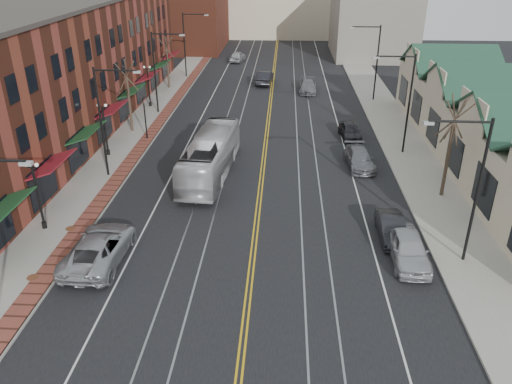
# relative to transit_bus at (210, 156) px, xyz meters

# --- Properties ---
(ground) EXTENTS (160.00, 160.00, 0.00)m
(ground) POSITION_rel_transit_bus_xyz_m (3.84, -16.74, -1.55)
(ground) COLOR black
(ground) RESTS_ON ground
(sidewalk_left) EXTENTS (4.00, 120.00, 0.15)m
(sidewalk_left) POSITION_rel_transit_bus_xyz_m (-8.16, 3.26, -1.47)
(sidewalk_left) COLOR gray
(sidewalk_left) RESTS_ON ground
(sidewalk_right) EXTENTS (4.00, 120.00, 0.15)m
(sidewalk_right) POSITION_rel_transit_bus_xyz_m (15.84, 3.26, -1.47)
(sidewalk_right) COLOR gray
(sidewalk_right) RESTS_ON ground
(building_left) EXTENTS (10.00, 50.00, 11.00)m
(building_left) POSITION_rel_transit_bus_xyz_m (-15.16, 10.26, 3.95)
(building_left) COLOR brown
(building_left) RESTS_ON ground
(building_right) EXTENTS (8.00, 36.00, 4.60)m
(building_right) POSITION_rel_transit_bus_xyz_m (21.84, 3.26, 0.75)
(building_right) COLOR beige
(building_right) RESTS_ON ground
(backdrop_left) EXTENTS (14.00, 18.00, 14.00)m
(backdrop_left) POSITION_rel_transit_bus_xyz_m (-12.16, 53.26, 5.45)
(backdrop_left) COLOR brown
(backdrop_left) RESTS_ON ground
(backdrop_mid) EXTENTS (22.00, 14.00, 9.00)m
(backdrop_mid) POSITION_rel_transit_bus_xyz_m (3.84, 68.26, 2.95)
(backdrop_mid) COLOR beige
(backdrop_mid) RESTS_ON ground
(backdrop_right) EXTENTS (12.00, 16.00, 11.00)m
(backdrop_right) POSITION_rel_transit_bus_xyz_m (18.84, 48.26, 3.95)
(backdrop_right) COLOR slate
(backdrop_right) RESTS_ON ground
(streetlight_l_1) EXTENTS (3.33, 0.25, 8.00)m
(streetlight_l_1) POSITION_rel_transit_bus_xyz_m (-7.21, -0.74, 3.48)
(streetlight_l_1) COLOR black
(streetlight_l_1) RESTS_ON sidewalk_left
(streetlight_l_2) EXTENTS (3.33, 0.25, 8.00)m
(streetlight_l_2) POSITION_rel_transit_bus_xyz_m (-7.21, 15.26, 3.48)
(streetlight_l_2) COLOR black
(streetlight_l_2) RESTS_ON sidewalk_left
(streetlight_l_3) EXTENTS (3.33, 0.25, 8.00)m
(streetlight_l_3) POSITION_rel_transit_bus_xyz_m (-7.21, 31.26, 3.48)
(streetlight_l_3) COLOR black
(streetlight_l_3) RESTS_ON sidewalk_left
(streetlight_r_0) EXTENTS (3.33, 0.25, 8.00)m
(streetlight_r_0) POSITION_rel_transit_bus_xyz_m (14.88, -10.74, 3.48)
(streetlight_r_0) COLOR black
(streetlight_r_0) RESTS_ON sidewalk_right
(streetlight_r_1) EXTENTS (3.33, 0.25, 8.00)m
(streetlight_r_1) POSITION_rel_transit_bus_xyz_m (14.88, 5.26, 3.48)
(streetlight_r_1) COLOR black
(streetlight_r_1) RESTS_ON sidewalk_right
(streetlight_r_2) EXTENTS (3.33, 0.25, 8.00)m
(streetlight_r_2) POSITION_rel_transit_bus_xyz_m (14.88, 21.26, 3.48)
(streetlight_r_2) COLOR black
(streetlight_r_2) RESTS_ON sidewalk_right
(lamppost_l_1) EXTENTS (0.84, 0.28, 4.27)m
(lamppost_l_1) POSITION_rel_transit_bus_xyz_m (-8.96, -8.74, 0.65)
(lamppost_l_1) COLOR black
(lamppost_l_1) RESTS_ON sidewalk_left
(lamppost_l_2) EXTENTS (0.84, 0.28, 4.27)m
(lamppost_l_2) POSITION_rel_transit_bus_xyz_m (-8.96, 3.26, 0.65)
(lamppost_l_2) COLOR black
(lamppost_l_2) RESTS_ON sidewalk_left
(lamppost_l_3) EXTENTS (0.84, 0.28, 4.27)m
(lamppost_l_3) POSITION_rel_transit_bus_xyz_m (-8.96, 17.26, 0.65)
(lamppost_l_3) COLOR black
(lamppost_l_3) RESTS_ON sidewalk_left
(tree_left_near) EXTENTS (1.78, 1.37, 6.48)m
(tree_left_near) POSITION_rel_transit_bus_xyz_m (-8.66, 9.26, 1.96)
(tree_left_near) COLOR #382B21
(tree_left_near) RESTS_ON sidewalk_left
(tree_left_far) EXTENTS (1.66, 1.28, 6.02)m
(tree_left_far) POSITION_rel_transit_bus_xyz_m (-8.66, 25.26, 1.73)
(tree_left_far) COLOR #382B21
(tree_left_far) RESTS_ON sidewalk_left
(tree_right_mid) EXTENTS (1.90, 1.46, 6.93)m
(tree_right_mid) POSITION_rel_transit_bus_xyz_m (16.34, -2.74, 2.20)
(tree_right_mid) COLOR #382B21
(tree_right_mid) RESTS_ON sidewalk_right
(manhole_mid) EXTENTS (0.60, 0.60, 0.02)m
(manhole_mid) POSITION_rel_transit_bus_xyz_m (-7.36, -13.74, -1.39)
(manhole_mid) COLOR #592D19
(manhole_mid) RESTS_ON sidewalk_left
(manhole_far) EXTENTS (0.60, 0.60, 0.02)m
(manhole_far) POSITION_rel_transit_bus_xyz_m (-7.36, -8.74, -1.39)
(manhole_far) COLOR #592D19
(manhole_far) RESTS_ON sidewalk_left
(traffic_signal) EXTENTS (0.18, 0.15, 3.80)m
(traffic_signal) POSITION_rel_transit_bus_xyz_m (-6.76, 7.26, 0.80)
(traffic_signal) COLOR black
(traffic_signal) RESTS_ON sidewalk_left
(transit_bus) EXTENTS (3.42, 11.29, 3.10)m
(transit_bus) POSITION_rel_transit_bus_xyz_m (0.00, 0.00, 0.00)
(transit_bus) COLOR silver
(transit_bus) RESTS_ON ground
(parked_suv) EXTENTS (2.90, 6.06, 1.67)m
(parked_suv) POSITION_rel_transit_bus_xyz_m (-4.45, -11.80, -0.72)
(parked_suv) COLOR #ABACB2
(parked_suv) RESTS_ON ground
(parked_car_a) EXTENTS (1.93, 4.70, 1.60)m
(parked_car_a) POSITION_rel_transit_bus_xyz_m (12.30, -10.86, -0.75)
(parked_car_a) COLOR #B5B6BD
(parked_car_a) RESTS_ON ground
(parked_car_b) EXTENTS (1.42, 4.03, 1.33)m
(parked_car_b) POSITION_rel_transit_bus_xyz_m (11.84, -8.44, -0.89)
(parked_car_b) COLOR black
(parked_car_b) RESTS_ON ground
(parked_car_c) EXTENTS (2.26, 4.83, 1.36)m
(parked_car_c) POSITION_rel_transit_bus_xyz_m (11.34, 2.24, -0.87)
(parked_car_c) COLOR slate
(parked_car_c) RESTS_ON ground
(parked_car_d) EXTENTS (1.97, 4.23, 1.40)m
(parked_car_d) POSITION_rel_transit_bus_xyz_m (11.34, 8.75, -0.85)
(parked_car_d) COLOR black
(parked_car_d) RESTS_ON ground
(distant_car_left) EXTENTS (2.08, 5.05, 1.63)m
(distant_car_left) POSITION_rel_transit_bus_xyz_m (2.84, 28.21, -0.74)
(distant_car_left) COLOR black
(distant_car_left) RESTS_ON ground
(distant_car_right) EXTENTS (2.12, 4.88, 1.40)m
(distant_car_right) POSITION_rel_transit_bus_xyz_m (8.14, 24.61, -0.85)
(distant_car_right) COLOR slate
(distant_car_right) RESTS_ON ground
(distant_car_far) EXTENTS (2.37, 4.65, 1.52)m
(distant_car_far) POSITION_rel_transit_bus_xyz_m (-1.80, 41.78, -0.79)
(distant_car_far) COLOR #B3B6BA
(distant_car_far) RESTS_ON ground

